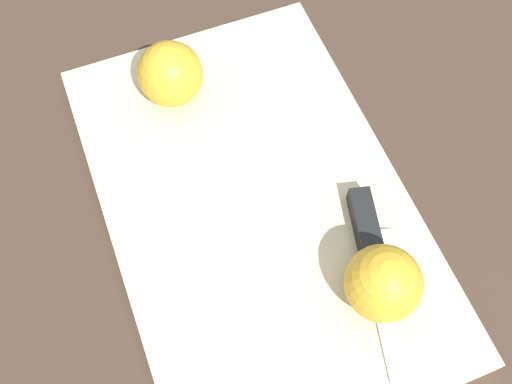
% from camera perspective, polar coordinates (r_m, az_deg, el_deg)
% --- Properties ---
extents(ground_plane, '(4.00, 4.00, 0.00)m').
position_cam_1_polar(ground_plane, '(0.59, 0.00, -1.79)').
color(ground_plane, '#38281E').
extents(cutting_board, '(0.44, 0.29, 0.02)m').
position_cam_1_polar(cutting_board, '(0.58, 0.00, -1.36)').
color(cutting_board, '#D1B789').
rests_on(cutting_board, ground_plane).
extents(apple_half_left, '(0.07, 0.07, 0.07)m').
position_cam_1_polar(apple_half_left, '(0.61, -8.13, 11.06)').
color(apple_half_left, gold).
rests_on(apple_half_left, cutting_board).
extents(apple_half_right, '(0.07, 0.07, 0.07)m').
position_cam_1_polar(apple_half_right, '(0.52, 12.01, -8.52)').
color(apple_half_right, gold).
rests_on(apple_half_right, cutting_board).
extents(knife, '(0.17, 0.06, 0.02)m').
position_cam_1_polar(knife, '(0.55, 10.70, -4.61)').
color(knife, silver).
rests_on(knife, cutting_board).
extents(apple_slice, '(0.05, 0.05, 0.00)m').
position_cam_1_polar(apple_slice, '(0.56, 12.66, -5.99)').
color(apple_slice, beige).
rests_on(apple_slice, cutting_board).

